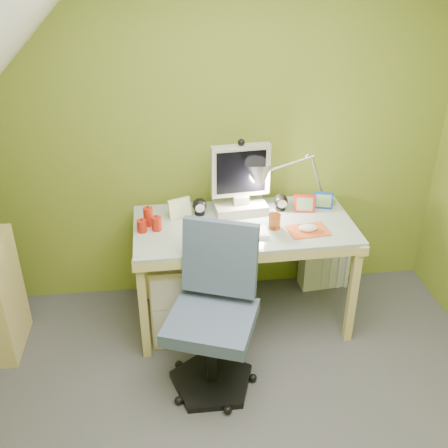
{
  "coord_description": "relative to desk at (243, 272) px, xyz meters",
  "views": [
    {
      "loc": [
        -0.32,
        -1.71,
        2.34
      ],
      "look_at": [
        0.0,
        1.0,
        0.85
      ],
      "focal_mm": 42.0,
      "sensor_mm": 36.0,
      "label": 1
    }
  ],
  "objects": [
    {
      "name": "amber_tumbler",
      "position": [
        0.18,
        -0.08,
        0.42
      ],
      "size": [
        0.08,
        0.08,
        0.1
      ],
      "primitive_type": "cylinder",
      "rotation": [
        0.0,
        0.0,
        -0.04
      ],
      "color": "brown",
      "rests_on": "desk"
    },
    {
      "name": "candle_cluster",
      "position": [
        -0.6,
        0.01,
        0.43
      ],
      "size": [
        0.17,
        0.15,
        0.12
      ],
      "primitive_type": null,
      "rotation": [
        0.0,
        0.0,
        0.07
      ],
      "color": "#B01E0F",
      "rests_on": "desk"
    },
    {
      "name": "mousepad",
      "position": [
        0.38,
        -0.14,
        0.38
      ],
      "size": [
        0.26,
        0.2,
        0.01
      ],
      "primitive_type": "cube",
      "rotation": [
        0.0,
        0.0,
        0.11
      ],
      "color": "#CE4F20",
      "rests_on": "desk"
    },
    {
      "name": "wall_back",
      "position": [
        -0.15,
        0.42,
        0.83
      ],
      "size": [
        3.2,
        0.01,
        2.4
      ],
      "primitive_type": "cube",
      "color": "olive",
      "rests_on": "floor"
    },
    {
      "name": "photo_frame_blue",
      "position": [
        0.56,
        0.16,
        0.43
      ],
      "size": [
        0.13,
        0.05,
        0.11
      ],
      "primitive_type": "cube",
      "rotation": [
        0.0,
        0.0,
        -0.28
      ],
      "color": "navy",
      "rests_on": "desk"
    },
    {
      "name": "desk",
      "position": [
        0.0,
        0.0,
        0.0
      ],
      "size": [
        1.41,
        0.73,
        0.75
      ],
      "primitive_type": null,
      "rotation": [
        0.0,
        0.0,
        0.02
      ],
      "color": "tan",
      "rests_on": "floor"
    },
    {
      "name": "mouse",
      "position": [
        0.38,
        -0.14,
        0.39
      ],
      "size": [
        0.14,
        0.1,
        0.04
      ],
      "primitive_type": "ellipsoid",
      "rotation": [
        0.0,
        0.0,
        0.25
      ],
      "color": "white",
      "rests_on": "mousepad"
    },
    {
      "name": "keyboard",
      "position": [
        -0.08,
        -0.14,
        0.38
      ],
      "size": [
        0.41,
        0.13,
        0.02
      ],
      "primitive_type": "cube",
      "rotation": [
        0.0,
        0.0,
        -0.01
      ],
      "color": "white",
      "rests_on": "desk"
    },
    {
      "name": "speaker_right",
      "position": [
        0.27,
        0.16,
        0.43
      ],
      "size": [
        0.1,
        0.1,
        0.11
      ],
      "primitive_type": null,
      "rotation": [
        0.0,
        0.0,
        -0.03
      ],
      "color": "black",
      "rests_on": "desk"
    },
    {
      "name": "radiator",
      "position": [
        0.67,
        0.32,
        -0.19
      ],
      "size": [
        0.37,
        0.18,
        0.36
      ],
      "primitive_type": "cube",
      "rotation": [
        0.0,
        0.0,
        0.1
      ],
      "color": "white",
      "rests_on": "floor"
    },
    {
      "name": "photo_frame_red",
      "position": [
        0.42,
        0.12,
        0.43
      ],
      "size": [
        0.14,
        0.04,
        0.12
      ],
      "primitive_type": "cube",
      "rotation": [
        0.0,
        0.0,
        -0.17
      ],
      "color": "red",
      "rests_on": "desk"
    },
    {
      "name": "photo_frame_green",
      "position": [
        -0.4,
        0.14,
        0.44
      ],
      "size": [
        0.15,
        0.08,
        0.13
      ],
      "primitive_type": "cube",
      "rotation": [
        0.0,
        0.0,
        0.38
      ],
      "color": "beige",
      "rests_on": "desk"
    },
    {
      "name": "speaker_left",
      "position": [
        -0.27,
        0.16,
        0.43
      ],
      "size": [
        0.11,
        0.11,
        0.11
      ],
      "primitive_type": null,
      "rotation": [
        0.0,
        0.0,
        0.14
      ],
      "color": "black",
      "rests_on": "desk"
    },
    {
      "name": "monitor",
      "position": [
        0.0,
        0.18,
        0.64
      ],
      "size": [
        0.41,
        0.26,
        0.54
      ],
      "primitive_type": null,
      "rotation": [
        0.0,
        0.0,
        0.09
      ],
      "color": "#B6B3A3",
      "rests_on": "desk"
    },
    {
      "name": "desk_lamp",
      "position": [
        0.45,
        0.18,
        0.66
      ],
      "size": [
        0.57,
        0.32,
        0.57
      ],
      "primitive_type": null,
      "rotation": [
        0.0,
        0.0,
        -0.19
      ],
      "color": "#B4B5B9",
      "rests_on": "desk"
    },
    {
      "name": "task_chair",
      "position": [
        -0.27,
        -0.6,
        0.11
      ],
      "size": [
        0.69,
        0.69,
        0.96
      ],
      "primitive_type": null,
      "rotation": [
        0.0,
        0.0,
        -0.36
      ],
      "color": "#41506B",
      "rests_on": "floor"
    }
  ]
}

